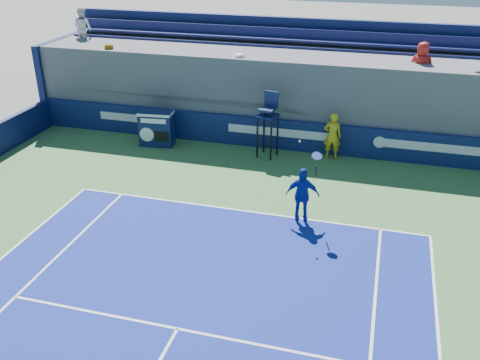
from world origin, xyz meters
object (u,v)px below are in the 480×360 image
(umpire_chair, at_px, (268,118))
(tennis_player, at_px, (303,195))
(match_clock, at_px, (157,127))
(ball_person, at_px, (332,136))

(umpire_chair, bearing_deg, tennis_player, -65.16)
(match_clock, relative_size, tennis_player, 0.54)
(umpire_chair, bearing_deg, match_clock, -179.29)
(umpire_chair, xyz_separation_m, tennis_player, (2.06, -4.44, -0.67))
(match_clock, relative_size, umpire_chair, 0.56)
(match_clock, distance_m, umpire_chair, 4.54)
(umpire_chair, distance_m, tennis_player, 4.94)
(match_clock, height_order, umpire_chair, umpire_chair)
(match_clock, xyz_separation_m, tennis_player, (6.53, -4.39, 0.11))
(ball_person, distance_m, tennis_player, 4.88)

